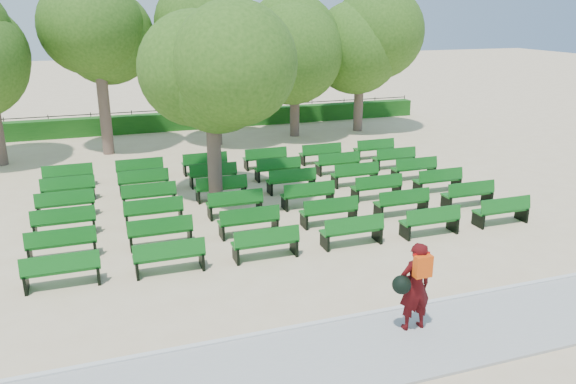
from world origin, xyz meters
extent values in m
plane|color=#D5B88D|center=(0.00, 0.00, 0.00)|extent=(120.00, 120.00, 0.00)
cube|color=#A7A7A3|center=(0.00, -7.40, 0.03)|extent=(30.00, 2.20, 0.06)
cube|color=silver|center=(0.00, -6.25, 0.05)|extent=(30.00, 0.12, 0.10)
cube|color=#195315|center=(0.00, 14.00, 0.45)|extent=(26.00, 0.70, 0.90)
cube|color=#116218|center=(0.24, 1.33, 0.43)|extent=(1.73, 0.55, 0.06)
cube|color=#116218|center=(0.24, 1.13, 0.66)|extent=(1.71, 0.21, 0.40)
cylinder|color=brown|center=(-1.26, 1.86, 1.43)|extent=(0.45, 0.45, 2.86)
ellipsoid|color=#35611A|center=(-1.26, 1.86, 4.04)|extent=(4.32, 4.32, 3.89)
imported|color=#41090B|center=(0.82, -6.99, 0.98)|extent=(0.67, 0.45, 1.83)
cube|color=#F14A0C|center=(0.82, -7.20, 1.50)|extent=(0.34, 0.17, 0.43)
sphere|color=black|center=(0.48, -7.06, 1.10)|extent=(0.37, 0.37, 0.37)
camera|label=1|loc=(-4.68, -15.43, 6.12)|focal=35.00mm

